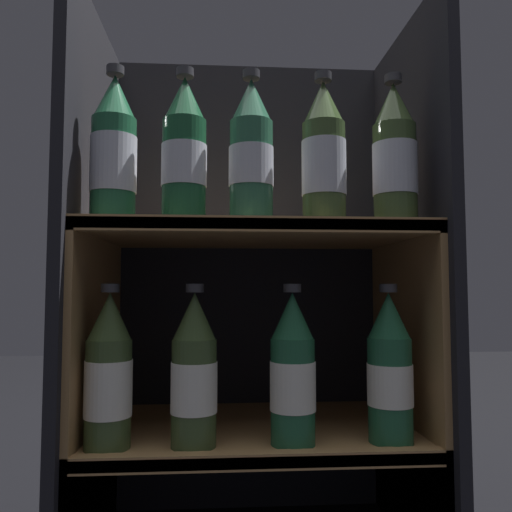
# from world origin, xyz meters

# --- Properties ---
(fridge_back_wall) EXTENTS (0.64, 0.02, 1.00)m
(fridge_back_wall) POSITION_xyz_m (0.00, 0.37, 0.50)
(fridge_back_wall) COLOR black
(fridge_back_wall) RESTS_ON ground_plane
(fridge_side_left) EXTENTS (0.02, 0.40, 1.00)m
(fridge_side_left) POSITION_xyz_m (-0.31, 0.18, 0.50)
(fridge_side_left) COLOR black
(fridge_side_left) RESTS_ON ground_plane
(fridge_side_right) EXTENTS (0.02, 0.40, 1.00)m
(fridge_side_right) POSITION_xyz_m (0.31, 0.18, 0.50)
(fridge_side_right) COLOR black
(fridge_side_right) RESTS_ON ground_plane
(shelf_lower) EXTENTS (0.60, 0.36, 0.23)m
(shelf_lower) POSITION_xyz_m (0.00, 0.17, 0.18)
(shelf_lower) COLOR #9E7547
(shelf_lower) RESTS_ON ground_plane
(shelf_upper) EXTENTS (0.60, 0.36, 0.59)m
(shelf_upper) POSITION_xyz_m (0.00, 0.17, 0.42)
(shelf_upper) COLOR #9E7547
(shelf_upper) RESTS_ON ground_plane
(bottle_upper_front_0) EXTENTS (0.08, 0.08, 0.26)m
(bottle_upper_front_0) POSITION_xyz_m (-0.24, 0.06, 0.71)
(bottle_upper_front_0) COLOR #1E5638
(bottle_upper_front_0) RESTS_ON shelf_upper
(bottle_upper_front_1) EXTENTS (0.08, 0.08, 0.26)m
(bottle_upper_front_1) POSITION_xyz_m (-0.13, 0.06, 0.71)
(bottle_upper_front_1) COLOR #194C2D
(bottle_upper_front_1) RESTS_ON shelf_upper
(bottle_upper_front_2) EXTENTS (0.08, 0.08, 0.26)m
(bottle_upper_front_2) POSITION_xyz_m (-0.01, 0.06, 0.71)
(bottle_upper_front_2) COLOR #285B42
(bottle_upper_front_2) RESTS_ON shelf_upper
(bottle_upper_front_3) EXTENTS (0.08, 0.08, 0.26)m
(bottle_upper_front_3) POSITION_xyz_m (0.11, 0.06, 0.71)
(bottle_upper_front_3) COLOR #384C28
(bottle_upper_front_3) RESTS_ON shelf_upper
(bottle_upper_front_4) EXTENTS (0.08, 0.08, 0.26)m
(bottle_upper_front_4) POSITION_xyz_m (0.24, 0.06, 0.71)
(bottle_upper_front_4) COLOR #384C28
(bottle_upper_front_4) RESTS_ON shelf_upper
(bottle_lower_front_0) EXTENTS (0.08, 0.08, 0.26)m
(bottle_lower_front_0) POSITION_xyz_m (-0.24, 0.06, 0.34)
(bottle_lower_front_0) COLOR #384C28
(bottle_lower_front_0) RESTS_ON shelf_lower
(bottle_lower_front_1) EXTENTS (0.08, 0.08, 0.26)m
(bottle_lower_front_1) POSITION_xyz_m (-0.11, 0.06, 0.34)
(bottle_lower_front_1) COLOR #384C28
(bottle_lower_front_1) RESTS_ON shelf_lower
(bottle_lower_front_2) EXTENTS (0.08, 0.08, 0.26)m
(bottle_lower_front_2) POSITION_xyz_m (0.06, 0.06, 0.34)
(bottle_lower_front_2) COLOR #1E5638
(bottle_lower_front_2) RESTS_ON shelf_lower
(bottle_lower_front_3) EXTENTS (0.08, 0.08, 0.26)m
(bottle_lower_front_3) POSITION_xyz_m (0.22, 0.06, 0.34)
(bottle_lower_front_3) COLOR #1E5638
(bottle_lower_front_3) RESTS_ON shelf_lower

